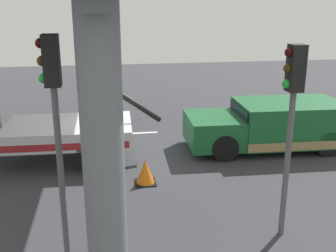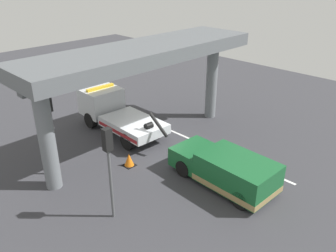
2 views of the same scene
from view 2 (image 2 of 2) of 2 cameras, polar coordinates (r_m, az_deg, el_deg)
The scene contains 10 objects.
ground_plane at distance 19.46m, azimuth -2.18°, elevation -3.89°, with size 60.00×40.00×0.10m, color #38383D.
lane_stripe_west at distance 17.94m, azimuth 16.78°, elevation -7.64°, with size 2.60×0.16×0.01m, color silver.
lane_stripe_mid at distance 20.87m, azimuth 2.41°, elevation -1.59°, with size 2.60×0.16×0.01m, color silver.
lane_stripe_east at distance 24.93m, azimuth -7.79°, elevation 2.82°, with size 2.60×0.16×0.01m, color silver.
tow_truck_white at distance 21.52m, azimuth -8.94°, elevation 2.48°, with size 7.29×2.60×2.46m.
towed_van_green at distance 16.28m, azimuth 9.74°, elevation -7.21°, with size 5.26×2.36×1.58m.
overpass_structure at distance 18.07m, azimuth -3.97°, elevation 10.93°, with size 3.60×13.62×5.71m.
traffic_light_near at distance 13.16m, azimuth -9.93°, elevation -4.66°, with size 0.39×0.32×4.03m.
traffic_light_far at distance 16.64m, azimuth -19.13°, elevation 1.51°, with size 0.39×0.32×4.27m.
traffic_cone_orange at distance 17.81m, azimuth -6.49°, elevation -5.65°, with size 0.57×0.57×0.68m.
Camera 2 is at (-12.50, 11.52, 9.42)m, focal length 36.63 mm.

